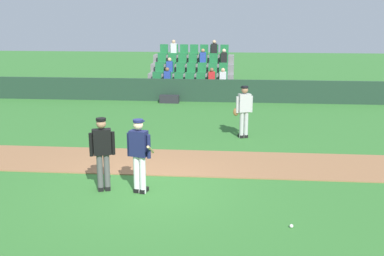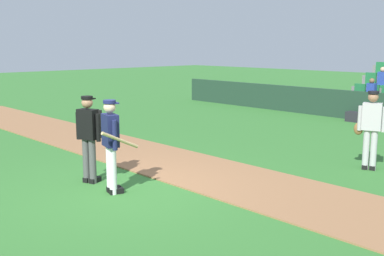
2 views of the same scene
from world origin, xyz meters
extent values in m
plane|color=#33702D|center=(0.00, 0.00, 0.00)|extent=(80.00, 80.00, 0.00)
cube|color=#936642|center=(0.00, 1.98, 0.01)|extent=(28.00, 2.28, 0.03)
cube|color=#1E3828|center=(0.00, 11.23, 0.53)|extent=(20.00, 0.16, 1.07)
cube|color=slate|center=(0.00, 13.53, 0.15)|extent=(4.45, 3.80, 0.30)
cube|color=slate|center=(0.00, 12.26, 0.50)|extent=(4.35, 0.85, 0.40)
cube|color=#1E6B38|center=(-1.65, 12.16, 0.75)|extent=(0.44, 0.40, 0.08)
cube|color=#1E6B38|center=(-1.65, 12.38, 1.00)|extent=(0.44, 0.08, 0.50)
cube|color=#1E6B38|center=(-1.10, 12.16, 0.75)|extent=(0.44, 0.40, 0.08)
cube|color=#1E6B38|center=(-1.10, 12.38, 1.00)|extent=(0.44, 0.08, 0.50)
cube|color=#263F99|center=(-1.10, 12.21, 1.05)|extent=(0.32, 0.22, 0.52)
sphere|color=brown|center=(-1.10, 12.21, 1.40)|extent=(0.20, 0.20, 0.20)
cube|color=#1E6B38|center=(-0.55, 12.16, 0.75)|extent=(0.44, 0.40, 0.08)
cube|color=#1E6B38|center=(-0.55, 12.38, 1.00)|extent=(0.44, 0.08, 0.50)
cube|color=#1E6B38|center=(0.00, 12.16, 0.75)|extent=(0.44, 0.40, 0.08)
cube|color=#1E6B38|center=(0.00, 12.38, 1.00)|extent=(0.44, 0.08, 0.50)
cube|color=#1E6B38|center=(0.55, 12.16, 0.75)|extent=(0.44, 0.40, 0.08)
cube|color=#1E6B38|center=(0.55, 12.38, 1.00)|extent=(0.44, 0.08, 0.50)
cube|color=#1E6B38|center=(1.10, 12.16, 0.75)|extent=(0.44, 0.40, 0.08)
cube|color=#1E6B38|center=(1.10, 12.38, 1.00)|extent=(0.44, 0.08, 0.50)
cube|color=red|center=(1.10, 12.21, 1.05)|extent=(0.32, 0.22, 0.52)
sphere|color=brown|center=(1.10, 12.21, 1.40)|extent=(0.20, 0.20, 0.20)
cube|color=#1E6B38|center=(1.65, 12.16, 0.75)|extent=(0.44, 0.40, 0.08)
cube|color=#1E6B38|center=(1.65, 12.38, 1.00)|extent=(0.44, 0.08, 0.50)
cube|color=silver|center=(1.65, 12.21, 1.05)|extent=(0.32, 0.22, 0.52)
sphere|color=tan|center=(1.65, 12.21, 1.40)|extent=(0.20, 0.20, 0.20)
cube|color=slate|center=(0.00, 13.11, 0.90)|extent=(4.35, 0.85, 0.40)
cube|color=#1E6B38|center=(-1.65, 13.01, 1.15)|extent=(0.44, 0.40, 0.08)
cube|color=#1E6B38|center=(-1.65, 13.23, 1.40)|extent=(0.44, 0.08, 0.50)
cube|color=#1E6B38|center=(-1.10, 13.01, 1.15)|extent=(0.44, 0.40, 0.08)
cube|color=#1E6B38|center=(-1.10, 13.23, 1.40)|extent=(0.44, 0.08, 0.50)
cube|color=#263F99|center=(-1.10, 13.06, 1.45)|extent=(0.32, 0.22, 0.52)
sphere|color=tan|center=(-1.10, 13.06, 1.80)|extent=(0.20, 0.20, 0.20)
cube|color=#1E6B38|center=(-0.55, 13.01, 1.15)|extent=(0.44, 0.40, 0.08)
cube|color=#1E6B38|center=(-0.55, 13.23, 1.40)|extent=(0.44, 0.08, 0.50)
cube|color=#1E6B38|center=(0.00, 13.01, 1.15)|extent=(0.44, 0.40, 0.08)
cube|color=#1E6B38|center=(0.00, 13.23, 1.40)|extent=(0.44, 0.08, 0.50)
cube|color=#1E6B38|center=(0.55, 13.01, 1.15)|extent=(0.44, 0.40, 0.08)
cube|color=#1E6B38|center=(0.55, 13.23, 1.40)|extent=(0.44, 0.08, 0.50)
cube|color=#1E6B38|center=(1.10, 13.01, 1.15)|extent=(0.44, 0.40, 0.08)
cube|color=#1E6B38|center=(1.10, 13.23, 1.40)|extent=(0.44, 0.08, 0.50)
cube|color=#1E6B38|center=(1.65, 13.01, 1.15)|extent=(0.44, 0.40, 0.08)
cube|color=#1E6B38|center=(1.65, 13.23, 1.40)|extent=(0.44, 0.08, 0.50)
cube|color=slate|center=(0.00, 13.96, 1.30)|extent=(4.35, 0.85, 0.40)
cube|color=#1E6B38|center=(-1.65, 13.86, 1.55)|extent=(0.44, 0.40, 0.08)
cube|color=#1E6B38|center=(-1.65, 14.08, 1.80)|extent=(0.44, 0.08, 0.50)
cube|color=#1E6B38|center=(-1.10, 13.86, 1.55)|extent=(0.44, 0.40, 0.08)
cube|color=#1E6B38|center=(-1.10, 14.08, 1.80)|extent=(0.44, 0.08, 0.50)
cube|color=#1E6B38|center=(-0.55, 13.86, 1.55)|extent=(0.44, 0.40, 0.08)
cube|color=#1E6B38|center=(-0.55, 14.08, 1.80)|extent=(0.44, 0.08, 0.50)
cube|color=#1E6B38|center=(0.00, 13.86, 1.55)|extent=(0.44, 0.40, 0.08)
cube|color=#1E6B38|center=(0.00, 14.08, 1.80)|extent=(0.44, 0.08, 0.50)
cube|color=#1E6B38|center=(0.55, 13.86, 1.55)|extent=(0.44, 0.40, 0.08)
cube|color=#1E6B38|center=(0.55, 14.08, 1.80)|extent=(0.44, 0.08, 0.50)
cube|color=#263F99|center=(0.55, 13.91, 1.85)|extent=(0.32, 0.22, 0.52)
sphere|color=#9E7051|center=(0.55, 13.91, 2.20)|extent=(0.20, 0.20, 0.20)
cube|color=#1E6B38|center=(1.10, 13.86, 1.55)|extent=(0.44, 0.40, 0.08)
cube|color=#1E6B38|center=(1.10, 14.08, 1.80)|extent=(0.44, 0.08, 0.50)
cube|color=#1E6B38|center=(1.65, 13.86, 1.55)|extent=(0.44, 0.40, 0.08)
cube|color=#1E6B38|center=(1.65, 14.08, 1.80)|extent=(0.44, 0.08, 0.50)
cube|color=black|center=(1.65, 13.91, 1.85)|extent=(0.32, 0.22, 0.52)
sphere|color=beige|center=(1.65, 13.91, 2.20)|extent=(0.20, 0.20, 0.20)
cube|color=slate|center=(0.00, 14.81, 1.70)|extent=(4.35, 0.85, 0.40)
cube|color=#1E6B38|center=(-1.65, 14.71, 1.95)|extent=(0.44, 0.40, 0.08)
cube|color=#1E6B38|center=(-1.65, 14.93, 2.20)|extent=(0.44, 0.08, 0.50)
cube|color=#1E6B38|center=(-1.10, 14.71, 1.95)|extent=(0.44, 0.40, 0.08)
cube|color=#1E6B38|center=(-1.10, 14.93, 2.20)|extent=(0.44, 0.08, 0.50)
cube|color=silver|center=(-1.10, 14.76, 2.25)|extent=(0.32, 0.22, 0.52)
sphere|color=tan|center=(-1.10, 14.76, 2.60)|extent=(0.20, 0.20, 0.20)
cube|color=#1E6B38|center=(-0.55, 14.71, 1.95)|extent=(0.44, 0.40, 0.08)
cube|color=#1E6B38|center=(-0.55, 14.93, 2.20)|extent=(0.44, 0.08, 0.50)
cube|color=#1E6B38|center=(0.00, 14.71, 1.95)|extent=(0.44, 0.40, 0.08)
cube|color=#1E6B38|center=(0.00, 14.93, 2.20)|extent=(0.44, 0.08, 0.50)
cube|color=#1E6B38|center=(0.55, 14.71, 1.95)|extent=(0.44, 0.40, 0.08)
cube|color=#1E6B38|center=(0.55, 14.93, 2.20)|extent=(0.44, 0.08, 0.50)
cube|color=#1E6B38|center=(1.10, 14.71, 1.95)|extent=(0.44, 0.40, 0.08)
cube|color=#1E6B38|center=(1.10, 14.93, 2.20)|extent=(0.44, 0.08, 0.50)
cube|color=black|center=(1.10, 14.76, 2.25)|extent=(0.32, 0.22, 0.52)
sphere|color=tan|center=(1.10, 14.76, 2.60)|extent=(0.20, 0.20, 0.20)
cube|color=#1E6B38|center=(1.65, 14.71, 1.95)|extent=(0.44, 0.40, 0.08)
cube|color=#1E6B38|center=(1.65, 14.93, 2.20)|extent=(0.44, 0.08, 0.50)
cylinder|color=white|center=(-0.05, -0.28, 0.45)|extent=(0.14, 0.14, 0.90)
cylinder|color=white|center=(0.11, -0.32, 0.45)|extent=(0.14, 0.14, 0.90)
cube|color=black|center=(-0.03, -0.22, 0.05)|extent=(0.18, 0.28, 0.10)
cube|color=black|center=(0.12, -0.27, 0.05)|extent=(0.18, 0.28, 0.10)
cube|color=#191E47|center=(0.03, -0.30, 1.20)|extent=(0.44, 0.32, 0.60)
cylinder|color=#191E47|center=(-0.21, -0.24, 1.15)|extent=(0.09, 0.09, 0.55)
cylinder|color=#191E47|center=(0.27, -0.37, 1.15)|extent=(0.09, 0.09, 0.55)
sphere|color=beige|center=(0.03, -0.30, 1.63)|extent=(0.22, 0.22, 0.22)
cylinder|color=#191E4C|center=(0.03, -0.30, 1.73)|extent=(0.23, 0.23, 0.06)
cube|color=#191E4C|center=(0.06, -0.21, 1.70)|extent=(0.21, 0.16, 0.02)
cylinder|color=tan|center=(0.30, -0.27, 1.05)|extent=(0.09, 0.80, 0.41)
cylinder|color=#4C4C4C|center=(-0.91, -0.28, 0.45)|extent=(0.14, 0.14, 0.90)
cylinder|color=#4C4C4C|center=(-0.76, -0.22, 0.45)|extent=(0.14, 0.14, 0.90)
cube|color=black|center=(-0.93, -0.22, 0.05)|extent=(0.20, 0.29, 0.10)
cube|color=black|center=(-0.78, -0.17, 0.05)|extent=(0.20, 0.29, 0.10)
cube|color=black|center=(-0.84, -0.25, 1.20)|extent=(0.45, 0.34, 0.60)
cylinder|color=black|center=(-1.07, -0.33, 1.15)|extent=(0.09, 0.09, 0.55)
cylinder|color=black|center=(-0.60, -0.17, 1.15)|extent=(0.09, 0.09, 0.55)
sphere|color=#9E7051|center=(-0.84, -0.25, 1.63)|extent=(0.22, 0.22, 0.22)
cylinder|color=black|center=(-0.84, -0.25, 1.73)|extent=(0.23, 0.23, 0.06)
cube|color=black|center=(-0.87, -0.15, 1.70)|extent=(0.21, 0.17, 0.02)
cube|color=black|center=(-0.88, -0.13, 1.20)|extent=(0.44, 0.22, 0.56)
cylinder|color=#B2B2B2|center=(2.46, 4.80, 0.45)|extent=(0.14, 0.14, 0.90)
cylinder|color=#B2B2B2|center=(2.61, 4.85, 0.45)|extent=(0.14, 0.14, 0.90)
cube|color=black|center=(2.44, 4.85, 0.05)|extent=(0.21, 0.29, 0.10)
cube|color=black|center=(2.59, 4.91, 0.05)|extent=(0.21, 0.29, 0.10)
cube|color=#B2B2B2|center=(2.54, 4.82, 1.20)|extent=(0.45, 0.35, 0.60)
cylinder|color=#B2B2B2|center=(2.30, 4.74, 1.15)|extent=(0.09, 0.09, 0.55)
cylinder|color=#B2B2B2|center=(2.77, 4.91, 1.15)|extent=(0.09, 0.09, 0.55)
sphere|color=#9E7051|center=(2.54, 4.82, 1.63)|extent=(0.22, 0.22, 0.22)
cylinder|color=black|center=(2.54, 4.82, 1.73)|extent=(0.23, 0.23, 0.06)
cube|color=black|center=(2.50, 4.92, 1.70)|extent=(0.21, 0.18, 0.02)
ellipsoid|color=brown|center=(2.27, 4.77, 0.90)|extent=(0.23, 0.18, 0.28)
sphere|color=white|center=(3.34, -1.82, 0.04)|extent=(0.07, 0.07, 0.07)
cube|color=#232328|center=(-0.81, 10.78, 0.18)|extent=(0.90, 0.36, 0.36)
camera|label=1|loc=(2.14, -10.17, 4.07)|focal=42.80mm
camera|label=2|loc=(7.27, -5.02, 2.75)|focal=44.02mm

